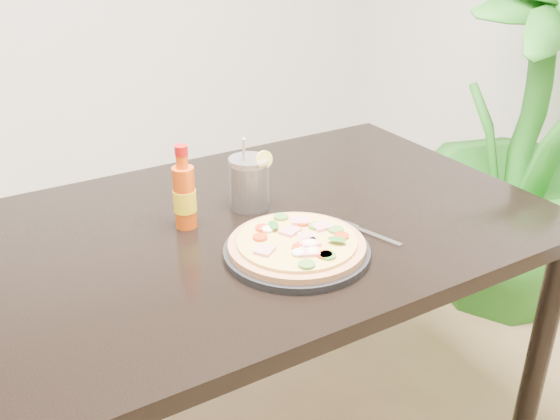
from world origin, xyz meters
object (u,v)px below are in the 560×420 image
plate (297,251)px  cola_cup (249,184)px  houseplant (527,137)px  dining_table (255,251)px  hot_sauce_bottle (185,195)px  pizza (297,243)px  fork (364,231)px

plate → cola_cup: 0.27m
plate → houseplant: size_ratio=0.24×
cola_cup → houseplant: bearing=7.2°
dining_table → cola_cup: 0.17m
hot_sauce_bottle → houseplant: bearing=7.0°
pizza → houseplant: (1.27, 0.42, -0.12)m
cola_cup → pizza: bearing=-95.8°
hot_sauce_bottle → pizza: bearing=-58.4°
plate → hot_sauce_bottle: size_ratio=1.58×
dining_table → cola_cup: size_ratio=7.44×
plate → fork: plate is taller
cola_cup → houseplant: houseplant is taller
plate → hot_sauce_bottle: 0.30m
dining_table → plate: size_ratio=4.43×
hot_sauce_bottle → cola_cup: size_ratio=1.07×
pizza → fork: bearing=2.2°
hot_sauce_bottle → cola_cup: (0.18, 0.02, -0.02)m
pizza → hot_sauce_bottle: (-0.15, 0.25, 0.05)m
dining_table → fork: (0.19, -0.18, 0.09)m
hot_sauce_bottle → fork: 0.42m
fork → hot_sauce_bottle: bearing=127.8°
plate → houseplant: bearing=18.2°
pizza → hot_sauce_bottle: hot_sauce_bottle is taller
pizza → fork: size_ratio=1.59×
dining_table → houseplant: houseplant is taller
houseplant → pizza: bearing=-161.7°
hot_sauce_bottle → dining_table: bearing=-21.7°
dining_table → hot_sauce_bottle: bearing=158.3°
dining_table → pizza: size_ratio=4.75×
dining_table → pizza: (0.00, -0.19, 0.11)m
hot_sauce_bottle → fork: (0.34, -0.24, -0.08)m
cola_cup → houseplant: size_ratio=0.14×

